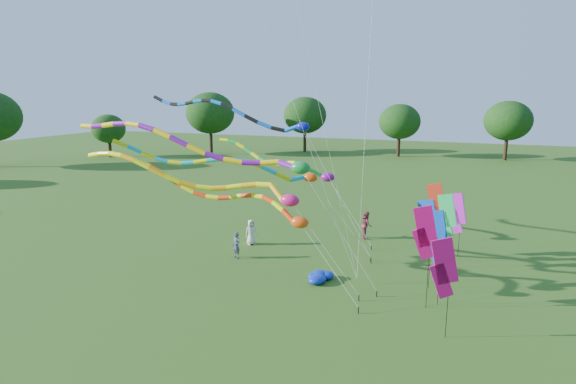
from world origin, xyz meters
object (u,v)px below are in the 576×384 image
(blue_nylon_heap, at_px, (318,278))
(person_c, at_px, (366,225))
(person_a, at_px, (251,232))
(person_b, at_px, (236,245))
(tube_kite_red, at_px, (238,199))
(tube_kite_orange, at_px, (212,182))

(blue_nylon_heap, relative_size, person_c, 0.82)
(person_a, relative_size, person_b, 1.04)
(tube_kite_red, height_order, tube_kite_orange, tube_kite_orange)
(tube_kite_red, distance_m, tube_kite_orange, 1.56)
(person_a, distance_m, person_b, 2.67)
(tube_kite_orange, bearing_deg, person_b, 97.14)
(tube_kite_red, xyz_separation_m, tube_kite_orange, (-1.08, -0.63, 0.93))
(person_b, bearing_deg, tube_kite_red, -36.34)
(tube_kite_orange, height_order, person_c, tube_kite_orange)
(tube_kite_red, bearing_deg, tube_kite_orange, -136.56)
(person_b, bearing_deg, person_a, 120.62)
(tube_kite_orange, relative_size, blue_nylon_heap, 9.59)
(person_a, bearing_deg, tube_kite_red, -115.82)
(blue_nylon_heap, distance_m, person_c, 8.39)
(tube_kite_orange, bearing_deg, person_a, 95.90)
(tube_kite_red, bearing_deg, person_b, 132.48)
(blue_nylon_heap, bearing_deg, person_b, 162.72)
(tube_kite_orange, xyz_separation_m, blue_nylon_heap, (4.95, 1.88, -5.02))
(blue_nylon_heap, relative_size, person_b, 0.97)
(tube_kite_orange, distance_m, person_a, 7.69)
(tube_kite_red, distance_m, person_b, 4.88)
(person_a, distance_m, person_c, 7.67)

